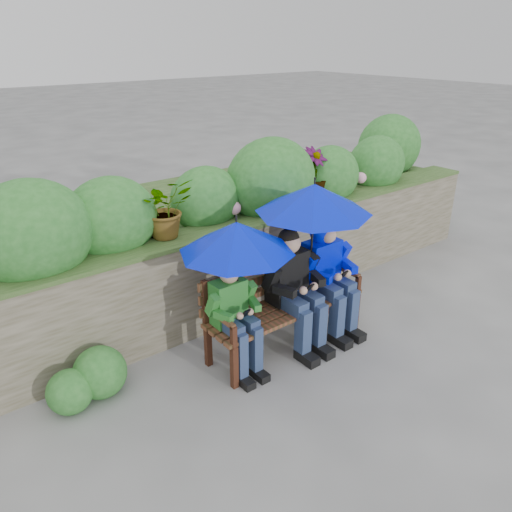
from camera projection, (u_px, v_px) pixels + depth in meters
ground at (262, 349)px, 4.84m from camera, size 60.00×60.00×0.00m
garden_backdrop at (178, 238)px, 5.73m from camera, size 8.00×2.84×1.84m
park_bench at (282, 299)px, 4.75m from camera, size 1.63×0.48×0.86m
boy_left at (235, 312)px, 4.32m from camera, size 0.46×0.53×1.04m
boy_middle at (294, 285)px, 4.67m from camera, size 0.56×0.65×1.18m
boy_right at (328, 268)px, 4.92m from camera, size 0.55×0.67×1.18m
umbrella_left at (237, 237)px, 4.13m from camera, size 0.99×0.99×0.79m
umbrella_right at (314, 199)px, 4.55m from camera, size 1.09×1.09×0.94m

